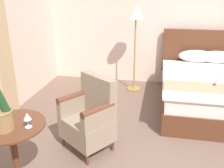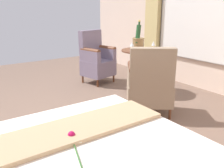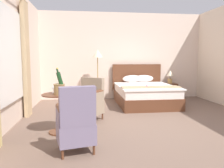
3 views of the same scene
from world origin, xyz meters
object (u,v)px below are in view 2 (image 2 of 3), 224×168
at_px(champagne_bucket, 138,41).
at_px(armchair_facing_bed, 96,60).
at_px(side_table_round, 140,68).
at_px(armchair_by_window, 150,84).
at_px(wine_glass_near_edge, 153,44).
at_px(wine_glass_near_bucket, 132,45).

height_order(champagne_bucket, armchair_facing_bed, champagne_bucket).
distance_m(side_table_round, armchair_facing_bed, 0.98).
xyz_separation_m(champagne_bucket, armchair_facing_bed, (0.32, -0.85, -0.42)).
bearing_deg(armchair_by_window, wine_glass_near_edge, -135.54).
distance_m(wine_glass_near_bucket, wine_glass_near_edge, 0.37).
height_order(wine_glass_near_bucket, armchair_by_window, armchair_by_window).
xyz_separation_m(wine_glass_near_bucket, wine_glass_near_edge, (-0.33, 0.15, -0.00)).
relative_size(champagne_bucket, armchair_by_window, 0.52).
relative_size(side_table_round, wine_glass_near_edge, 4.82).
distance_m(champagne_bucket, armchair_facing_bed, 1.00).
relative_size(champagne_bucket, armchair_facing_bed, 0.49).
distance_m(side_table_round, champagne_bucket, 0.46).
height_order(armchair_by_window, armchair_facing_bed, armchair_facing_bed).
xyz_separation_m(champagne_bucket, wine_glass_near_bucket, (0.20, 0.08, -0.03)).
height_order(wine_glass_near_edge, armchair_facing_bed, armchair_facing_bed).
bearing_deg(wine_glass_near_bucket, champagne_bucket, -158.77).
relative_size(champagne_bucket, wine_glass_near_edge, 3.22).
xyz_separation_m(side_table_round, champagne_bucket, (-0.00, -0.08, 0.45)).
bearing_deg(side_table_round, wine_glass_near_edge, 132.80).
xyz_separation_m(wine_glass_near_bucket, armchair_by_window, (0.35, 0.82, -0.40)).
height_order(wine_glass_near_bucket, armchair_facing_bed, armchair_facing_bed).
xyz_separation_m(side_table_round, wine_glass_near_edge, (-0.14, 0.15, 0.42)).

